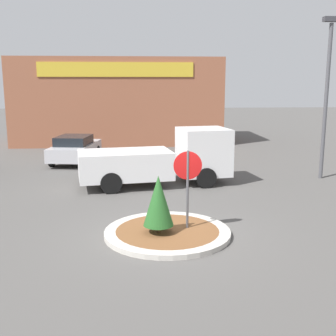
{
  "coord_description": "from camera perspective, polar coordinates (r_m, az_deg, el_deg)",
  "views": [
    {
      "loc": [
        -0.8,
        -10.94,
        4.1
      ],
      "look_at": [
        0.24,
        2.99,
        1.27
      ],
      "focal_mm": 45.0,
      "sensor_mm": 36.0,
      "label": 1
    }
  ],
  "objects": [
    {
      "name": "utility_truck",
      "position": [
        17.1,
        -0.74,
        1.26
      ],
      "size": [
        6.31,
        2.94,
        2.27
      ],
      "rotation": [
        0.0,
        0.0,
        0.16
      ],
      "color": "white",
      "rests_on": "ground_plane"
    },
    {
      "name": "ground_plane",
      "position": [
        11.71,
        -0.08,
        -9.06
      ],
      "size": [
        120.0,
        120.0,
        0.0
      ],
      "primitive_type": "plane",
      "color": "#514F4C"
    },
    {
      "name": "island_shrub",
      "position": [
        11.21,
        -1.31,
        -4.44
      ],
      "size": [
        0.81,
        0.81,
        1.58
      ],
      "color": "brown",
      "rests_on": "traffic_island"
    },
    {
      "name": "traffic_island",
      "position": [
        11.69,
        -0.08,
        -8.74
      ],
      "size": [
        3.47,
        3.47,
        0.14
      ],
      "color": "#BCB7AD",
      "rests_on": "ground_plane"
    },
    {
      "name": "stop_sign",
      "position": [
        11.47,
        2.68,
        -1.06
      ],
      "size": [
        0.78,
        0.07,
        2.32
      ],
      "color": "#4C4C51",
      "rests_on": "ground_plane"
    },
    {
      "name": "parked_sedan_silver",
      "position": [
        22.62,
        -12.47,
        2.59
      ],
      "size": [
        2.41,
        4.45,
        1.41
      ],
      "rotation": [
        0.0,
        0.0,
        1.42
      ],
      "color": "#B7B7BC",
      "rests_on": "ground_plane"
    },
    {
      "name": "light_pole",
      "position": [
        19.25,
        20.73,
        10.24
      ],
      "size": [
        0.7,
        0.3,
        6.76
      ],
      "color": "#4C4C51",
      "rests_on": "ground_plane"
    },
    {
      "name": "storefront_building",
      "position": [
        30.17,
        -6.7,
        9.03
      ],
      "size": [
        13.87,
        6.07,
        5.74
      ],
      "color": "#93563D",
      "rests_on": "ground_plane"
    }
  ]
}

